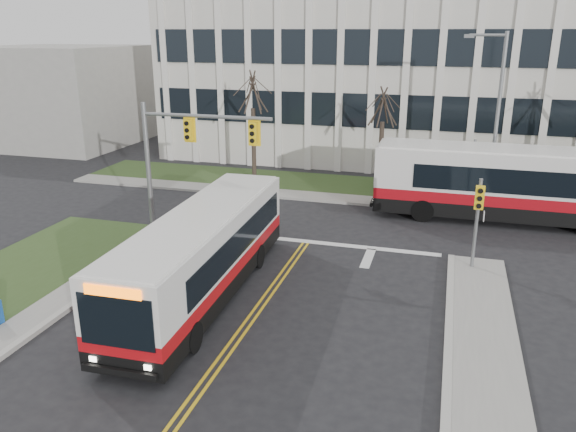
{
  "coord_description": "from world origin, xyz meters",
  "views": [
    {
      "loc": [
        5.87,
        -15.16,
        9.22
      ],
      "look_at": [
        -0.19,
        5.76,
        2.0
      ],
      "focal_mm": 35.0,
      "sensor_mm": 36.0,
      "label": 1
    }
  ],
  "objects_px": {
    "bus_main": "(203,256)",
    "bus_cross": "(514,186)",
    "streetlight": "(495,111)",
    "directory_sign": "(387,173)"
  },
  "relations": [
    {
      "from": "bus_main",
      "to": "bus_cross",
      "type": "relative_size",
      "value": 0.85
    },
    {
      "from": "directory_sign",
      "to": "bus_cross",
      "type": "distance_m",
      "value": 7.6
    },
    {
      "from": "bus_main",
      "to": "bus_cross",
      "type": "xyz_separation_m",
      "value": [
        11.46,
        12.11,
        0.28
      ]
    },
    {
      "from": "streetlight",
      "to": "directory_sign",
      "type": "bearing_deg",
      "value": 166.77
    },
    {
      "from": "streetlight",
      "to": "directory_sign",
      "type": "relative_size",
      "value": 4.6
    },
    {
      "from": "streetlight",
      "to": "bus_cross",
      "type": "distance_m",
      "value": 4.2
    },
    {
      "from": "bus_cross",
      "to": "directory_sign",
      "type": "bearing_deg",
      "value": -117.68
    },
    {
      "from": "directory_sign",
      "to": "bus_cross",
      "type": "height_order",
      "value": "bus_cross"
    },
    {
      "from": "bus_main",
      "to": "directory_sign",
      "type": "bearing_deg",
      "value": 71.42
    },
    {
      "from": "bus_main",
      "to": "bus_cross",
      "type": "height_order",
      "value": "bus_cross"
    }
  ]
}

